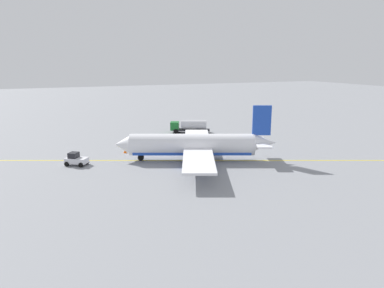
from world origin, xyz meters
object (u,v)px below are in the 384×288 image
pushback_tug (76,159)px  safety_cone_nose (125,151)px  airplane (195,146)px  fuel_tanker (190,126)px  refueling_worker (196,136)px

pushback_tug → safety_cone_nose: size_ratio=5.63×
airplane → safety_cone_nose: 14.55m
fuel_tanker → safety_cone_nose: fuel_tanker is taller
airplane → refueling_worker: 17.86m
fuel_tanker → refueling_worker: size_ratio=5.68×
fuel_tanker → safety_cone_nose: size_ratio=13.32×
fuel_tanker → pushback_tug: 34.11m
pushback_tug → refueling_worker: size_ratio=2.40×
refueling_worker → safety_cone_nose: bearing=19.1°
fuel_tanker → refueling_worker: (1.60, 7.59, -0.89)m
airplane → pushback_tug: airplane is taller
pushback_tug → safety_cone_nose: bearing=-152.0°
fuel_tanker → safety_cone_nose: (19.08, 13.63, -1.35)m
pushback_tug → refueling_worker: (-26.94, -11.07, -0.19)m
fuel_tanker → safety_cone_nose: 23.49m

